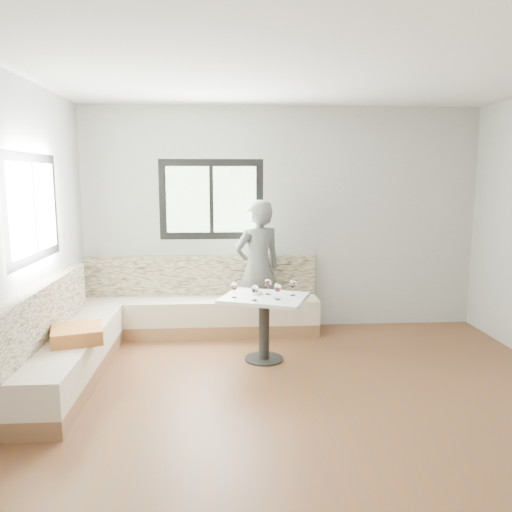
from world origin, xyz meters
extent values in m
cube|color=brown|center=(0.00, 0.00, 0.00)|extent=(5.00, 5.00, 0.01)
cube|color=white|center=(0.00, 0.00, 2.80)|extent=(5.00, 5.00, 0.01)
cube|color=#B7B7B2|center=(0.00, 2.50, 1.40)|extent=(5.00, 0.01, 2.80)
cube|color=#B7B7B2|center=(0.00, -2.50, 1.40)|extent=(5.00, 0.01, 2.80)
cube|color=black|center=(-0.90, 2.49, 1.65)|extent=(1.30, 0.02, 1.00)
cube|color=black|center=(-2.49, 0.90, 1.65)|extent=(0.02, 1.30, 1.00)
cube|color=#8B6443|center=(-1.05, 2.23, 0.08)|extent=(2.90, 0.55, 0.16)
cube|color=beige|center=(-1.05, 2.23, 0.30)|extent=(2.90, 0.55, 0.29)
cube|color=beige|center=(-1.05, 2.43, 0.70)|extent=(2.90, 0.14, 0.50)
cube|color=#8B6443|center=(-2.23, 0.82, 0.08)|extent=(0.55, 2.25, 0.16)
cube|color=beige|center=(-2.23, 0.82, 0.30)|extent=(0.55, 2.25, 0.29)
cube|color=beige|center=(-2.43, 0.82, 0.70)|extent=(0.14, 2.25, 0.50)
cube|color=#CE8444|center=(-2.10, 0.67, 0.52)|extent=(0.54, 0.54, 0.13)
cylinder|color=black|center=(-0.33, 1.28, 0.01)|extent=(0.41, 0.41, 0.02)
cylinder|color=black|center=(-0.33, 1.28, 0.33)|extent=(0.11, 0.11, 0.66)
cube|color=silver|center=(-0.33, 1.28, 0.68)|extent=(1.02, 0.91, 0.04)
imported|color=#5A5F59|center=(-0.34, 2.13, 0.83)|extent=(0.71, 0.61, 1.66)
cylinder|color=white|center=(-0.40, 1.38, 0.72)|extent=(0.11, 0.11, 0.04)
sphere|color=black|center=(-0.39, 1.39, 0.73)|extent=(0.02, 0.02, 0.02)
sphere|color=black|center=(-0.42, 1.39, 0.73)|extent=(0.02, 0.02, 0.02)
sphere|color=black|center=(-0.40, 1.36, 0.73)|extent=(0.02, 0.02, 0.02)
cylinder|color=white|center=(-0.65, 1.24, 0.70)|extent=(0.06, 0.06, 0.01)
cylinder|color=white|center=(-0.65, 1.24, 0.74)|extent=(0.01, 0.01, 0.07)
ellipsoid|color=white|center=(-0.65, 1.24, 0.82)|extent=(0.08, 0.08, 0.09)
cylinder|color=#47080B|center=(-0.65, 1.24, 0.80)|extent=(0.05, 0.05, 0.02)
cylinder|color=white|center=(-0.44, 1.10, 0.70)|extent=(0.06, 0.06, 0.01)
cylinder|color=white|center=(-0.44, 1.10, 0.74)|extent=(0.01, 0.01, 0.07)
ellipsoid|color=white|center=(-0.44, 1.10, 0.82)|extent=(0.08, 0.08, 0.09)
cylinder|color=#47080B|center=(-0.44, 1.10, 0.80)|extent=(0.05, 0.05, 0.02)
cylinder|color=white|center=(-0.21, 1.13, 0.70)|extent=(0.06, 0.06, 0.01)
cylinder|color=white|center=(-0.21, 1.13, 0.74)|extent=(0.01, 0.01, 0.07)
ellipsoid|color=white|center=(-0.21, 1.13, 0.82)|extent=(0.08, 0.08, 0.09)
cylinder|color=#47080B|center=(-0.21, 1.13, 0.80)|extent=(0.05, 0.05, 0.02)
cylinder|color=white|center=(-0.29, 1.36, 0.70)|extent=(0.06, 0.06, 0.01)
cylinder|color=white|center=(-0.29, 1.36, 0.74)|extent=(0.01, 0.01, 0.07)
ellipsoid|color=white|center=(-0.29, 1.36, 0.82)|extent=(0.08, 0.08, 0.09)
cylinder|color=#47080B|center=(-0.29, 1.36, 0.80)|extent=(0.05, 0.05, 0.02)
cylinder|color=white|center=(-0.03, 1.29, 0.70)|extent=(0.06, 0.06, 0.01)
cylinder|color=white|center=(-0.03, 1.29, 0.74)|extent=(0.01, 0.01, 0.07)
ellipsoid|color=white|center=(-0.03, 1.29, 0.82)|extent=(0.08, 0.08, 0.09)
cylinder|color=#47080B|center=(-0.03, 1.29, 0.80)|extent=(0.05, 0.05, 0.02)
camera|label=1|loc=(-0.75, -3.80, 1.93)|focal=35.00mm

